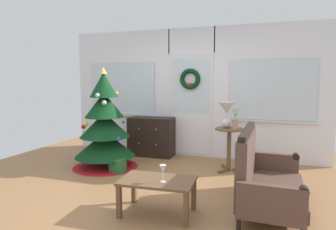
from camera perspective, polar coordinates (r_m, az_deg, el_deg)
ground_plane at (r=4.29m, az=-3.17°, el=-14.20°), size 6.76×6.76×0.00m
back_wall_with_door at (r=5.99m, az=4.44°, el=4.34°), size 5.20×0.19×2.55m
christmas_tree at (r=5.33m, az=-12.04°, el=-2.81°), size 1.14×1.14×1.75m
dresser_cabinet at (r=6.05m, az=-3.20°, el=-4.14°), size 0.91×0.46×0.78m
settee_sofa at (r=3.80m, az=17.67°, el=-11.29°), size 0.74×1.44×0.96m
side_table at (r=5.12m, az=11.64°, el=-4.87°), size 0.50×0.48×0.73m
table_lamp at (r=5.10m, az=11.17°, el=0.73°), size 0.28×0.28×0.44m
flower_vase at (r=5.00m, az=12.77°, el=-1.36°), size 0.11×0.10×0.35m
coffee_table at (r=3.48m, az=-2.02°, el=-13.17°), size 0.88×0.58×0.41m
wine_glass at (r=3.33m, az=-1.00°, el=-10.43°), size 0.08×0.08×0.20m
gift_box at (r=5.08m, az=-9.61°, el=-9.55°), size 0.23×0.21×0.23m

